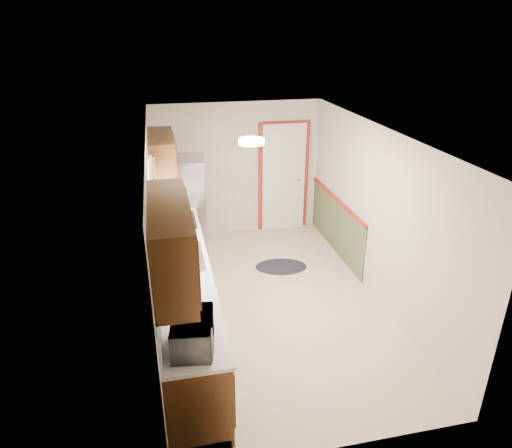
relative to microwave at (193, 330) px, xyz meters
name	(u,v)px	position (x,y,z in m)	size (l,w,h in m)	color
room_shell	(271,224)	(1.20, 1.95, 0.08)	(3.20, 5.20, 2.52)	beige
kitchen_run	(180,271)	(-0.04, 1.66, -0.31)	(0.63, 4.00, 2.20)	#3B200D
back_wall_trim	(295,187)	(2.19, 4.16, -0.23)	(1.12, 2.30, 2.08)	maroon
ceiling_fixture	(251,141)	(0.90, 1.75, 1.24)	(0.30, 0.30, 0.06)	#FFD88C
microwave	(193,330)	(0.00, 0.00, 0.00)	(0.54, 0.30, 0.36)	white
refrigerator	(185,207)	(0.18, 3.74, -0.29)	(0.76, 0.74, 1.67)	#B7B7BC
rug	(281,267)	(1.62, 2.89, -1.12)	(0.83, 0.53, 0.01)	black
cooktop	(177,221)	(0.01, 2.91, -0.17)	(0.54, 0.65, 0.02)	black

